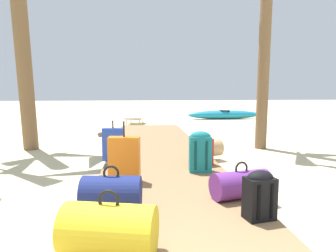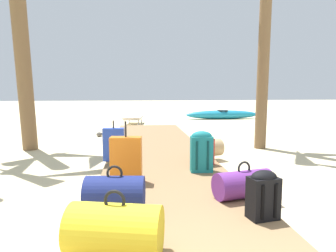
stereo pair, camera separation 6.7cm
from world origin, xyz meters
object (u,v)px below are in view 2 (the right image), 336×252
at_px(lounge_chair, 133,116).
at_px(kayak, 222,115).
at_px(duffel_bag_yellow, 115,230).
at_px(backpack_red, 205,149).
at_px(duffel_bag_purple, 244,184).
at_px(duffel_bag_tan, 207,148).
at_px(suitcase_blue, 114,144).
at_px(suitcase_orange, 126,160).
at_px(duffel_bag_navy, 115,194).
at_px(backpack_black, 263,193).
at_px(backpack_teal, 202,150).

xyz_separation_m(lounge_chair, kayak, (3.87, 1.80, -0.13)).
xyz_separation_m(duffel_bag_yellow, kayak, (3.94, 10.98, -0.09)).
xyz_separation_m(duffel_bag_yellow, backpack_red, (1.28, 2.69, 0.06)).
bearing_deg(duffel_bag_purple, duffel_bag_tan, 87.68).
relative_size(duffel_bag_yellow, suitcase_blue, 1.08).
bearing_deg(suitcase_blue, duffel_bag_tan, 5.11).
height_order(duffel_bag_yellow, lounge_chair, lounge_chair).
distance_m(duffel_bag_purple, lounge_chair, 8.18).
height_order(duffel_bag_yellow, suitcase_orange, suitcase_orange).
relative_size(duffel_bag_tan, lounge_chair, 0.39).
bearing_deg(backpack_red, kayak, 72.18).
height_order(duffel_bag_navy, lounge_chair, lounge_chair).
relative_size(suitcase_blue, duffel_bag_purple, 0.97).
bearing_deg(duffel_bag_navy, kayak, 68.50).
relative_size(suitcase_orange, lounge_chair, 0.51).
distance_m(backpack_red, backpack_black, 2.16).
bearing_deg(lounge_chair, backpack_teal, -81.25).
xyz_separation_m(suitcase_orange, backpack_black, (1.33, -1.32, -0.06)).
relative_size(backpack_red, suitcase_blue, 0.71).
bearing_deg(kayak, duffel_bag_yellow, -109.75).
height_order(backpack_red, kayak, backpack_red).
xyz_separation_m(duffel_bag_navy, duffel_bag_purple, (1.43, 0.28, -0.03)).
bearing_deg(backpack_teal, duffel_bag_yellow, -116.57).
bearing_deg(duffel_bag_navy, duffel_bag_yellow, -86.24).
relative_size(suitcase_orange, suitcase_blue, 1.17).
height_order(duffel_bag_tan, duffel_bag_purple, same).
xyz_separation_m(suitcase_orange, suitcase_blue, (-0.25, 1.28, -0.02)).
distance_m(backpack_teal, duffel_bag_purple, 1.19).
xyz_separation_m(suitcase_orange, backpack_red, (1.25, 0.84, -0.04)).
xyz_separation_m(duffel_bag_tan, duffel_bag_purple, (-0.09, -2.18, -0.00)).
distance_m(duffel_bag_tan, kayak, 8.09).
height_order(duffel_bag_tan, backpack_red, backpack_red).
height_order(duffel_bag_yellow, duffel_bag_purple, duffel_bag_yellow).
distance_m(suitcase_blue, kayak, 8.88).
distance_m(duffel_bag_navy, suitcase_blue, 2.31).
height_order(duffel_bag_yellow, suitcase_blue, suitcase_blue).
relative_size(duffel_bag_tan, backpack_black, 1.29).
height_order(suitcase_orange, duffel_bag_purple, suitcase_orange).
bearing_deg(kayak, backpack_black, -103.88).
distance_m(duffel_bag_navy, lounge_chair, 8.35).
xyz_separation_m(backpack_red, duffel_bag_navy, (-1.33, -1.86, -0.07)).
xyz_separation_m(duffel_bag_tan, lounge_chair, (-1.39, 5.89, 0.09)).
bearing_deg(backpack_black, lounge_chair, 98.48).
distance_m(duffel_bag_yellow, kayak, 11.67).
bearing_deg(lounge_chair, duffel_bag_purple, -80.83).
xyz_separation_m(suitcase_orange, duffel_bag_navy, (-0.08, -1.02, -0.12)).
bearing_deg(backpack_teal, backpack_red, 71.25).
distance_m(backpack_red, kayak, 8.71).
height_order(duffel_bag_yellow, kayak, duffel_bag_yellow).
bearing_deg(duffel_bag_purple, kayak, 75.41).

